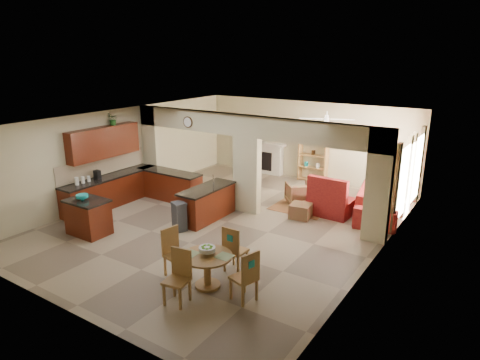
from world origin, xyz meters
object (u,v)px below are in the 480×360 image
Objects in this scene: armchair at (299,193)px; sofa at (380,200)px; kitchen_island at (88,217)px; dining_table at (207,265)px.

sofa is at bearing 148.70° from armchair.
dining_table is (4.08, -0.38, 0.01)m from kitchen_island.
armchair is (-0.62, 5.37, -0.13)m from dining_table.
sofa reaches higher than dining_table.
armchair is (3.46, 4.99, -0.13)m from kitchen_island.
dining_table is at bearing -5.69° from kitchen_island.
kitchen_island is 1.46× the size of armchair.
sofa is (5.79, 5.45, -0.05)m from kitchen_island.
sofa reaches higher than armchair.
sofa is at bearing 73.66° from dining_table.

